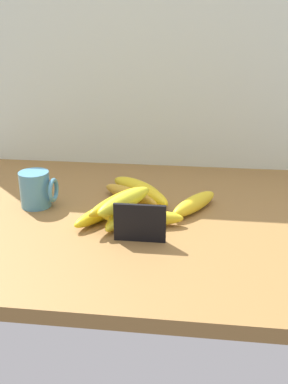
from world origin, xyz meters
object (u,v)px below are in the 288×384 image
(banana_0, at_px, (105,211))
(banana_4, at_px, (131,195))
(banana_8, at_px, (125,201))
(banana_2, at_px, (148,194))
(banana_1, at_px, (194,204))
(banana_5, at_px, (120,216))
(banana_3, at_px, (137,188))
(banana_7, at_px, (117,201))
(coffee_mug, at_px, (36,189))
(banana_6, at_px, (142,217))
(chalkboard_sign, at_px, (140,224))

(banana_0, xyz_separation_m, banana_4, (0.05, 0.10, 0.00))
(banana_0, relative_size, banana_8, 1.14)
(banana_0, distance_m, banana_2, 0.14)
(banana_1, relative_size, banana_5, 1.08)
(banana_1, distance_m, banana_8, 0.18)
(banana_5, relative_size, banana_8, 0.88)
(banana_3, relative_size, banana_7, 0.88)
(coffee_mug, height_order, banana_1, coffee_mug)
(banana_2, xyz_separation_m, banana_5, (-0.05, -0.13, -0.00))
(banana_5, xyz_separation_m, banana_6, (0.05, -0.01, 0.00))
(banana_3, bearing_deg, banana_7, -98.45)
(coffee_mug, distance_m, banana_0, 0.19)
(banana_1, bearing_deg, banana_3, 151.67)
(chalkboard_sign, distance_m, banana_5, 0.10)
(banana_5, bearing_deg, banana_2, 68.39)
(banana_0, relative_size, banana_1, 1.20)
(banana_4, relative_size, banana_8, 1.01)
(banana_7, bearing_deg, chalkboard_sign, -55.26)
(banana_3, bearing_deg, banana_6, -77.99)
(chalkboard_sign, bearing_deg, banana_1, 56.24)
(banana_2, distance_m, banana_7, 0.13)
(banana_2, height_order, banana_6, banana_2)
(coffee_mug, height_order, banana_5, coffee_mug)
(chalkboard_sign, distance_m, banana_8, 0.10)
(banana_0, distance_m, banana_5, 0.05)
(banana_7, bearing_deg, banana_4, 83.28)
(chalkboard_sign, relative_size, coffee_mug, 1.22)
(banana_2, bearing_deg, banana_7, -116.30)
(banana_4, bearing_deg, banana_7, -96.72)
(banana_2, xyz_separation_m, banana_3, (-0.03, 0.04, 0.00))
(banana_7, bearing_deg, banana_3, 81.55)
(banana_2, height_order, banana_3, same)
(chalkboard_sign, bearing_deg, banana_2, 91.83)
(banana_2, relative_size, banana_8, 0.90)
(banana_7, bearing_deg, banana_1, 23.07)
(banana_0, xyz_separation_m, banana_5, (0.04, -0.02, -0.00))
(banana_1, height_order, banana_3, banana_3)
(banana_4, height_order, banana_8, banana_8)
(chalkboard_sign, xyz_separation_m, banana_0, (-0.10, 0.10, -0.02))
(chalkboard_sign, relative_size, banana_1, 0.65)
(banana_6, bearing_deg, coffee_mug, 164.87)
(chalkboard_sign, height_order, banana_7, chalkboard_sign)
(banana_8, bearing_deg, banana_7, 162.88)
(banana_6, bearing_deg, banana_5, 172.95)
(chalkboard_sign, height_order, banana_0, chalkboard_sign)
(chalkboard_sign, height_order, banana_8, chalkboard_sign)
(coffee_mug, relative_size, banana_1, 0.53)
(chalkboard_sign, distance_m, coffee_mug, 0.32)
(banana_0, distance_m, banana_4, 0.11)
(banana_0, xyz_separation_m, banana_3, (0.06, 0.15, 0.00))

